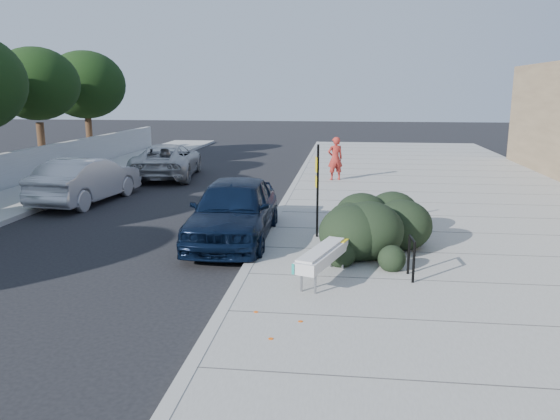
{
  "coord_description": "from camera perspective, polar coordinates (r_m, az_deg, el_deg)",
  "views": [
    {
      "loc": [
        2.08,
        -10.73,
        3.92
      ],
      "look_at": [
        0.49,
        2.4,
        1.0
      ],
      "focal_mm": 35.0,
      "sensor_mm": 36.0,
      "label": 1
    }
  ],
  "objects": [
    {
      "name": "suv_silver",
      "position": [
        25.46,
        -11.68,
        5.08
      ],
      "size": [
        3.28,
        5.83,
        1.54
      ],
      "primitive_type": "imported",
      "rotation": [
        0.0,
        0.0,
        3.28
      ],
      "color": "#ABADB0",
      "rests_on": "ground"
    },
    {
      "name": "sedan_navy",
      "position": [
        14.29,
        -4.87,
        -0.0
      ],
      "size": [
        2.12,
        5.03,
        1.7
      ],
      "primitive_type": "imported",
      "rotation": [
        0.0,
        0.0,
        0.02
      ],
      "color": "black",
      "rests_on": "ground"
    },
    {
      "name": "tree_far_e",
      "position": [
        28.71,
        -24.14,
        11.91
      ],
      "size": [
        4.0,
        4.0,
        5.9
      ],
      "color": "#332114",
      "rests_on": "ground"
    },
    {
      "name": "pedestrian",
      "position": [
        23.41,
        5.79,
        5.38
      ],
      "size": [
        0.78,
        0.64,
        1.83
      ],
      "primitive_type": "imported",
      "rotation": [
        0.0,
        0.0,
        3.5
      ],
      "color": "maroon",
      "rests_on": "sidewalk_near"
    },
    {
      "name": "curb_near",
      "position": [
        16.33,
        -0.59,
        -1.14
      ],
      "size": [
        0.22,
        50.0,
        0.17
      ],
      "primitive_type": "cube",
      "color": "#9E9E99",
      "rests_on": "ground"
    },
    {
      "name": "bike_rack",
      "position": [
        11.41,
        13.57,
        -4.49
      ],
      "size": [
        0.1,
        0.58,
        0.85
      ],
      "rotation": [
        0.0,
        0.0,
        0.08
      ],
      "color": "black",
      "rests_on": "sidewalk_near"
    },
    {
      "name": "sidewalk_near",
      "position": [
        16.57,
        18.99,
        -1.66
      ],
      "size": [
        11.2,
        50.0,
        0.15
      ],
      "primitive_type": "cube",
      "color": "gray",
      "rests_on": "ground"
    },
    {
      "name": "sign_post",
      "position": [
        14.07,
        3.89,
        2.64
      ],
      "size": [
        0.11,
        0.28,
        2.42
      ],
      "rotation": [
        0.0,
        0.0,
        0.16
      ],
      "color": "black",
      "rests_on": "sidewalk_near"
    },
    {
      "name": "ground",
      "position": [
        11.61,
        -3.84,
        -7.3
      ],
      "size": [
        120.0,
        120.0,
        0.0
      ],
      "primitive_type": "plane",
      "color": "black",
      "rests_on": "ground"
    },
    {
      "name": "tree_far_f",
      "position": [
        33.12,
        -19.65,
        12.2
      ],
      "size": [
        4.4,
        4.4,
        6.07
      ],
      "color": "#332114",
      "rests_on": "ground"
    },
    {
      "name": "hedge",
      "position": [
        13.6,
        10.26,
        -0.61
      ],
      "size": [
        2.73,
        4.28,
        1.49
      ],
      "primitive_type": "ellipsoid",
      "rotation": [
        0.0,
        0.0,
        -0.2
      ],
      "color": "black",
      "rests_on": "sidewalk_near"
    },
    {
      "name": "bench",
      "position": [
        11.05,
        4.57,
        -4.74
      ],
      "size": [
        1.09,
        2.15,
        0.64
      ],
      "rotation": [
        0.0,
        0.0,
        -0.32
      ],
      "color": "gray",
      "rests_on": "sidewalk_near"
    },
    {
      "name": "curb_far",
      "position": [
        19.07,
        -25.16,
        -0.35
      ],
      "size": [
        0.22,
        50.0,
        0.17
      ],
      "primitive_type": "cube",
      "color": "#9E9E99",
      "rests_on": "ground"
    },
    {
      "name": "wagon_silver",
      "position": [
        20.49,
        -19.55,
        2.97
      ],
      "size": [
        2.21,
        5.02,
        1.6
      ],
      "primitive_type": "imported",
      "rotation": [
        0.0,
        0.0,
        3.03
      ],
      "color": "#A7A7AC",
      "rests_on": "ground"
    }
  ]
}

